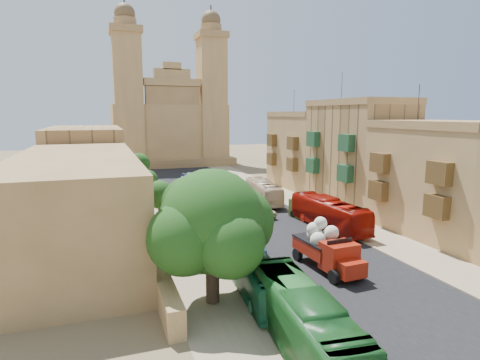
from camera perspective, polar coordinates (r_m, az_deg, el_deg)
ground at (r=27.72m, az=18.75°, el=-16.67°), size 260.00×260.00×0.00m
road_surface at (r=53.22m, az=-1.42°, el=-3.58°), size 14.00×140.00×0.01m
sidewalk_east at (r=56.77m, az=7.76°, el=-2.84°), size 5.00×140.00×0.01m
sidewalk_west at (r=51.22m, az=-11.62°, el=-4.29°), size 5.00×140.00×0.01m
kerb_east at (r=55.69m, az=5.47°, el=-2.98°), size 0.25×140.00×0.12m
kerb_west at (r=51.57m, az=-8.86°, el=-4.05°), size 0.25×140.00×0.12m
townhouse_b at (r=44.39m, az=26.76°, el=0.23°), size 9.00×14.00×14.90m
townhouse_c at (r=54.81m, az=16.35°, el=3.73°), size 9.00×14.00×17.40m
townhouse_d at (r=66.72m, az=9.34°, el=4.29°), size 9.00×14.00×15.90m
west_wall at (r=41.06m, az=-13.95°, el=-6.51°), size 1.00×40.00×1.80m
west_building_low at (r=38.27m, az=-22.10°, el=-3.00°), size 10.00×28.00×8.40m
west_building_mid at (r=63.83m, az=-21.06°, el=2.51°), size 10.00×22.00×10.00m
church at (r=99.31m, az=-10.11°, el=7.84°), size 28.00×22.50×36.30m
ficus_tree at (r=25.21m, az=-3.85°, el=-6.37°), size 8.65×7.96×8.65m
street_tree_a at (r=33.07m, az=-8.48°, el=-5.78°), size 3.26×3.26×5.01m
street_tree_b at (r=44.65m, az=-11.36°, el=-2.08°), size 3.12×3.12×4.80m
street_tree_c at (r=56.43m, az=-13.04°, el=-0.04°), size 2.87×2.87×4.41m
street_tree_d at (r=68.15m, az=-14.17°, el=2.21°), size 3.65×3.65×5.62m
red_truck at (r=32.09m, az=12.34°, el=-9.39°), size 3.05×6.91×3.95m
olive_pickup at (r=46.54m, az=10.00°, el=-4.33°), size 3.47×5.49×2.10m
bus_green_south at (r=21.95m, az=8.84°, el=-18.90°), size 3.75×11.59×3.17m
bus_green_north at (r=27.38m, az=2.30°, el=-13.51°), size 3.10×9.51×2.60m
bus_red_east at (r=43.35m, az=12.46°, el=-4.66°), size 3.28×11.57×3.19m
bus_cream_east at (r=54.63m, az=3.32°, el=-1.67°), size 3.69×10.90×2.98m
car_blue_a at (r=35.65m, az=2.41°, el=-9.21°), size 2.08×3.63×1.16m
car_white_a at (r=47.96m, az=-0.02°, el=-4.31°), size 1.45×3.63×1.17m
car_cream at (r=47.15m, az=2.79°, el=-4.52°), size 3.04×4.83×1.24m
car_dkblue at (r=71.06m, az=-7.91°, el=0.11°), size 2.35×4.33×1.19m
car_white_b at (r=58.77m, az=-2.71°, el=-1.78°), size 1.39×3.37×1.14m
car_blue_b at (r=73.78m, az=-6.98°, el=0.50°), size 2.08×4.03×1.26m
pedestrian_a at (r=42.30m, az=16.99°, el=-6.36°), size 0.65×0.53×1.54m
pedestrian_c at (r=45.88m, az=16.10°, el=-5.07°), size 0.54×0.97×1.57m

